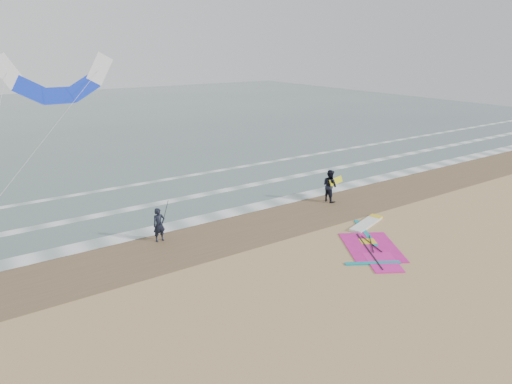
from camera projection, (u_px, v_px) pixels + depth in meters
ground at (327, 270)px, 19.39m from camera, size 120.00×120.00×0.00m
sea_water at (65, 121)px, 57.16m from camera, size 120.00×80.00×0.02m
wet_sand_band at (249, 226)px, 24.11m from camera, size 120.00×5.00×0.01m
foam_waterline at (209, 202)px, 27.60m from camera, size 120.00×9.15×0.02m
windsurf_rig at (371, 240)px, 22.24m from camera, size 5.76×5.45×0.14m
person_standing at (159, 225)px, 22.01m from camera, size 0.63×0.42×1.68m
person_walking at (330, 186)px, 27.62m from camera, size 0.78×0.99×1.98m
held_pole at (164, 216)px, 22.05m from camera, size 0.17×0.86×1.82m
carried_kiteboard at (336, 181)px, 27.67m from camera, size 1.30×0.51×0.39m
surf_kite at (57, 83)px, 25.74m from camera, size 8.77×4.99×7.77m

